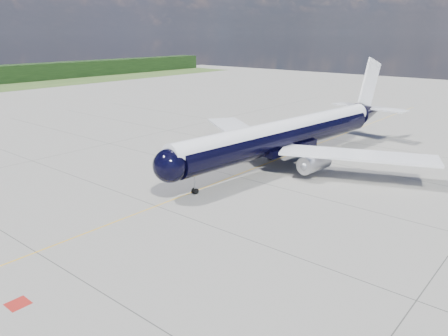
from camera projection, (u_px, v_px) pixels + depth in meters
The scene contains 4 objects.
ground at pixel (255, 168), 66.74m from camera, with size 320.00×320.00×0.00m, color gray.
taxiway_centerline at pixel (235, 176), 63.08m from camera, with size 0.16×160.00×0.01m, color #EEAE0C.
red_marking at pixel (18, 304), 33.29m from camera, with size 1.60×1.60×0.01m, color maroon.
main_airliner at pixel (290, 134), 67.68m from camera, with size 44.01×53.82×15.55m.
Camera 1 is at (37.32, -21.89, 19.78)m, focal length 35.00 mm.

